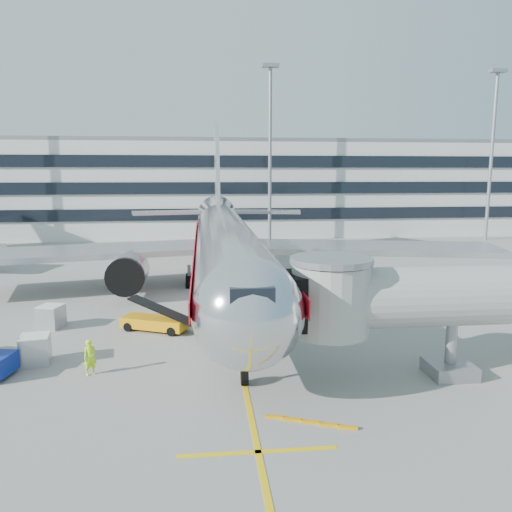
{
  "coord_description": "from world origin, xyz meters",
  "views": [
    {
      "loc": [
        -1.91,
        -30.94,
        10.22
      ],
      "look_at": [
        2.1,
        6.26,
        4.0
      ],
      "focal_mm": 35.0,
      "sensor_mm": 36.0,
      "label": 1
    }
  ],
  "objects": [
    {
      "name": "ground",
      "position": [
        0.0,
        0.0,
        0.0
      ],
      "size": [
        180.0,
        180.0,
        0.0
      ],
      "primitive_type": "plane",
      "color": "gray",
      "rests_on": "ground"
    },
    {
      "name": "lead_in_line",
      "position": [
        0.0,
        10.0,
        0.01
      ],
      "size": [
        0.25,
        70.0,
        0.01
      ],
      "primitive_type": "cube",
      "color": "yellow",
      "rests_on": "ground"
    },
    {
      "name": "stop_bar",
      "position": [
        0.0,
        -14.0,
        0.01
      ],
      "size": [
        6.0,
        0.25,
        0.01
      ],
      "primitive_type": "cube",
      "color": "yellow",
      "rests_on": "ground"
    },
    {
      "name": "main_jet",
      "position": [
        0.0,
        11.72,
        4.23
      ],
      "size": [
        50.95,
        48.7,
        16.06
      ],
      "color": "silver",
      "rests_on": "ground"
    },
    {
      "name": "jet_bridge",
      "position": [
        12.18,
        -8.0,
        3.87
      ],
      "size": [
        17.8,
        4.5,
        7.0
      ],
      "color": "silver",
      "rests_on": "ground"
    },
    {
      "name": "terminal",
      "position": [
        0.0,
        57.95,
        7.8
      ],
      "size": [
        150.0,
        24.25,
        15.6
      ],
      "color": "silver",
      "rests_on": "ground"
    },
    {
      "name": "light_mast_centre",
      "position": [
        8.0,
        42.0,
        14.88
      ],
      "size": [
        2.4,
        1.2,
        25.45
      ],
      "color": "gray",
      "rests_on": "ground"
    },
    {
      "name": "light_mast_east",
      "position": [
        42.0,
        42.0,
        14.88
      ],
      "size": [
        2.4,
        1.2,
        25.45
      ],
      "color": "gray",
      "rests_on": "ground"
    },
    {
      "name": "belt_loader",
      "position": [
        -5.14,
        1.17,
        0.62
      ],
      "size": [
        4.6,
        3.21,
        2.18
      ],
      "color": "orange",
      "rests_on": "ground"
    },
    {
      "name": "cargo_container_right",
      "position": [
        -12.09,
        2.51,
        0.77
      ],
      "size": [
        1.79,
        1.79,
        1.53
      ],
      "color": "#ACAEB3",
      "rests_on": "ground"
    },
    {
      "name": "cargo_container_front",
      "position": [
        -11.04,
        -4.03,
        0.8
      ],
      "size": [
        1.71,
        1.71,
        1.58
      ],
      "color": "#ACAEB3",
      "rests_on": "ground"
    },
    {
      "name": "ramp_worker",
      "position": [
        -7.74,
        -5.91,
        0.93
      ],
      "size": [
        0.81,
        0.73,
        1.85
      ],
      "primitive_type": "imported",
      "rotation": [
        0.0,
        0.0,
        0.54
      ],
      "color": "#B9FC1A",
      "rests_on": "ground"
    }
  ]
}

